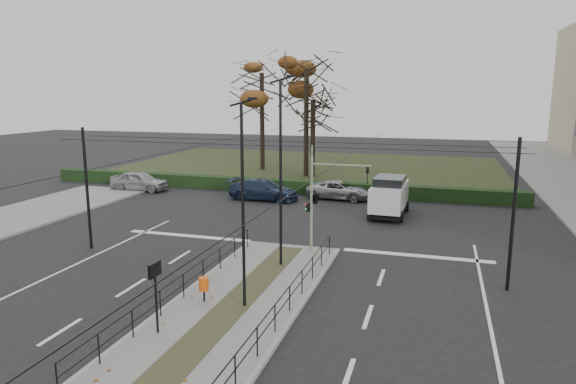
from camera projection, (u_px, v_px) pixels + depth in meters
name	position (u px, v px, depth m)	size (l,w,h in m)	color
ground	(260.00, 282.00, 20.94)	(140.00, 140.00, 0.00)	black
median_island	(236.00, 305.00, 18.58)	(4.40, 15.00, 0.14)	slate
park	(310.00, 167.00, 52.72)	(38.00, 26.00, 0.10)	#242F17
hedge	(268.00, 185.00, 40.03)	(38.00, 1.00, 1.00)	black
median_railing	(235.00, 282.00, 18.31)	(4.14, 13.24, 0.92)	black
catenary	(272.00, 193.00, 21.81)	(20.00, 34.00, 6.00)	black
traffic_light	(317.00, 196.00, 24.28)	(3.08, 1.75, 4.54)	gray
litter_bin	(204.00, 284.00, 18.59)	(0.35, 0.35, 0.91)	black
info_panel	(155.00, 278.00, 15.93)	(0.13, 0.61, 2.33)	black
streetlamp_median_near	(243.00, 204.00, 17.60)	(0.61, 0.13, 7.33)	black
streetlamp_median_far	(281.00, 171.00, 21.89)	(0.68, 0.14, 8.19)	black
parked_car_first	(139.00, 181.00, 40.33)	(1.84, 4.57, 1.56)	#97989E
parked_car_third	(264.00, 190.00, 36.90)	(2.06, 5.06, 1.47)	#1C2841
parked_car_fourth	(339.00, 190.00, 37.24)	(2.15, 4.66, 1.30)	#97989E
white_van	(389.00, 195.00, 32.12)	(2.28, 4.70, 2.46)	silver
rust_tree	(262.00, 73.00, 49.30)	(8.84, 8.84, 12.31)	black
bare_tree_center	(307.00, 78.00, 45.31)	(7.28, 7.28, 12.58)	black
bare_tree_near	(313.00, 106.00, 45.40)	(5.07, 5.07, 9.14)	black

